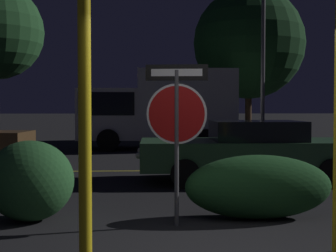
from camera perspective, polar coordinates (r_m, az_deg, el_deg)
name	(u,v)px	position (r m, az deg, el deg)	size (l,w,h in m)	color
road_center_stripe	(178,171)	(12.18, 1.20, -5.45)	(36.11, 0.12, 0.01)	gold
stop_sign	(177,114)	(6.41, 1.06, 1.52)	(0.85, 0.12, 2.22)	#4C4C51
yellow_pole_left	(85,105)	(4.42, -10.13, 2.59)	(0.12, 0.12, 3.32)	yellow
hedge_bush_1	(30,181)	(7.04, -16.49, -6.43)	(1.26, 1.04, 1.16)	#285B2D
hedge_bush_2	(258,187)	(7.03, 10.97, -7.30)	(2.17, 0.82, 0.94)	#1E4C23
passing_car_2	(250,150)	(10.57, 10.02, -2.90)	(4.95, 2.13, 1.34)	#335B38
delivery_truck	(157,108)	(18.60, -1.31, 2.26)	(6.11, 2.64, 3.12)	silver
street_lamp	(263,14)	(19.48, 11.54, 13.20)	(0.53, 0.53, 7.73)	#4C4C51
tree_2	(249,44)	(23.52, 9.82, 9.86)	(5.42, 5.42, 7.48)	#422D1E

